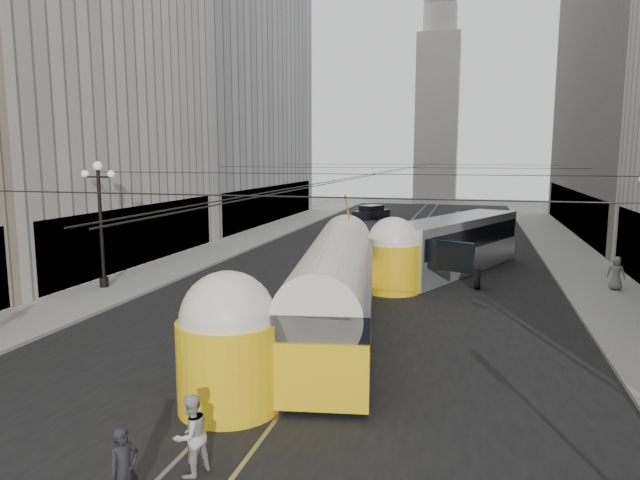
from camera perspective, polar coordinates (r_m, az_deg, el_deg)
The scene contains 16 objects.
road at distance 40.12m, azimuth 6.98°, elevation -1.39°, with size 20.00×85.00×0.02m, color black.
sidewalk_left at distance 46.58m, azimuth -7.17°, elevation 0.07°, with size 4.00×72.00×0.15m, color gray.
sidewalk_right at distance 43.68m, azimuth 23.44°, elevation -1.12°, with size 4.00×72.00×0.15m, color gray.
rail_left at distance 40.23m, azimuth 5.92°, elevation -1.34°, with size 0.12×85.00×0.04m, color gray.
rail_right at distance 40.03m, azimuth 8.04°, elevation -1.43°, with size 0.12×85.00×0.04m, color gray.
building_left_far at distance 60.76m, azimuth -10.25°, elevation 15.40°, with size 12.60×28.60×28.60m.
distant_tower at distance 87.22m, azimuth 11.69°, elevation 13.63°, with size 6.00×6.00×31.36m.
lamppost_left_mid at distance 30.72m, azimuth -21.11°, elevation 2.16°, with size 1.86×0.44×6.37m.
catenary at distance 38.54m, azimuth 7.10°, elevation 7.00°, with size 25.00×72.00×0.23m.
streetcar at distance 21.94m, azimuth 1.57°, elevation -4.53°, with size 5.19×17.33×3.85m.
city_bus at distance 34.40m, azimuth 13.31°, elevation -0.23°, with size 7.50×13.08×3.20m.
sedan_white_far at distance 54.31m, azimuth 14.30°, elevation 1.72°, with size 2.15×4.96×1.55m.
sedan_dark_far at distance 62.62m, azimuth 5.17°, elevation 2.76°, with size 3.61×4.93×1.44m.
pedestrian_crossing_a at distance 12.28m, azimuth -18.97°, elevation -20.99°, with size 0.62×0.41×1.71m, color black.
pedestrian_crossing_b at distance 13.13m, azimuth -12.78°, elevation -18.50°, with size 0.87×0.68×1.79m, color #B1AFA6.
pedestrian_sidewalk_right at distance 32.08m, azimuth 27.50°, elevation -2.95°, with size 0.83×0.51×1.69m, color slate.
Camera 1 is at (5.46, -6.66, 6.80)m, focal length 32.00 mm.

